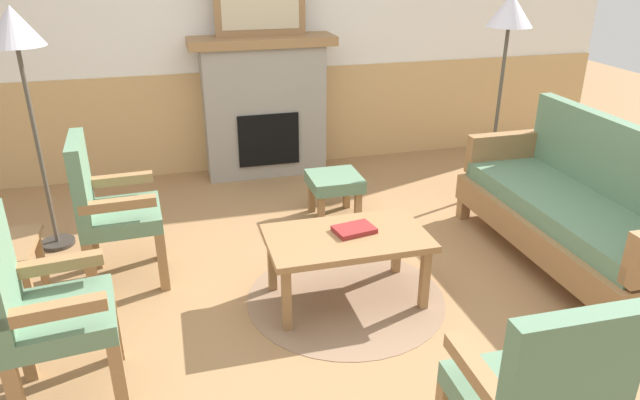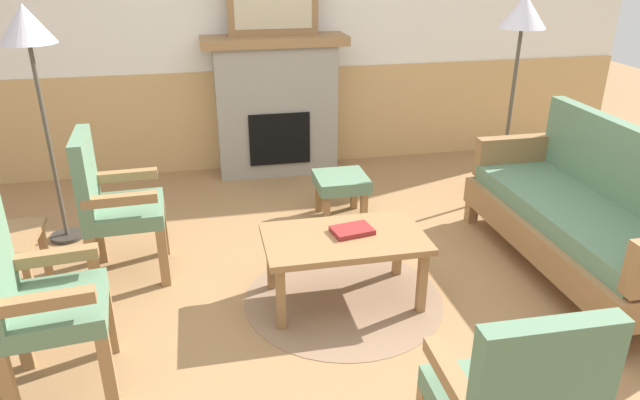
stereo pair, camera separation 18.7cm
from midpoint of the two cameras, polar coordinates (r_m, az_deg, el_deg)
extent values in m
plane|color=#997047|center=(3.61, -0.04, -10.24)|extent=(14.00, 14.00, 0.00)
cube|color=white|center=(5.58, -7.29, 16.77)|extent=(7.20, 0.12, 2.70)
cube|color=tan|center=(5.69, -6.73, 7.91)|extent=(7.20, 0.02, 0.95)
cube|color=gray|center=(5.48, -6.50, 8.67)|extent=(1.10, 0.36, 1.20)
cube|color=black|center=(5.36, -6.06, 5.89)|extent=(0.56, 0.02, 0.48)
cube|color=olive|center=(5.35, -6.82, 15.30)|extent=(1.30, 0.44, 0.08)
cube|color=olive|center=(5.31, -7.00, 18.71)|extent=(0.80, 0.03, 0.56)
cube|color=beige|center=(5.29, -6.97, 18.70)|extent=(0.68, 0.01, 0.44)
cube|color=olive|center=(4.76, 12.85, -0.83)|extent=(0.08, 0.08, 0.16)
cube|color=olive|center=(3.57, 25.33, -11.72)|extent=(0.08, 0.08, 0.16)
cube|color=olive|center=(5.06, 18.90, -0.07)|extent=(0.08, 0.08, 0.16)
cube|color=olive|center=(4.21, 21.89, -2.74)|extent=(0.70, 1.80, 0.20)
cube|color=#5B7F60|center=(4.14, 22.23, -0.76)|extent=(0.60, 1.70, 0.12)
cube|color=#5B7F60|center=(4.22, 26.16, 3.54)|extent=(0.10, 1.70, 0.50)
cube|color=olive|center=(4.75, 16.51, 4.56)|extent=(0.60, 0.10, 0.30)
cube|color=olive|center=(3.30, -4.97, -9.77)|extent=(0.05, 0.05, 0.40)
cube|color=olive|center=(3.51, 8.76, -7.71)|extent=(0.05, 0.05, 0.40)
cube|color=olive|center=(3.67, -6.23, -6.06)|extent=(0.05, 0.05, 0.40)
cube|color=olive|center=(3.86, 6.20, -4.45)|extent=(0.05, 0.05, 0.40)
cube|color=olive|center=(3.45, 1.12, -3.79)|extent=(0.96, 0.56, 0.04)
cylinder|color=#896B51|center=(3.66, 1.06, -9.58)|extent=(1.23, 1.23, 0.01)
cube|color=maroon|center=(3.48, 1.85, -2.94)|extent=(0.26, 0.20, 0.03)
cube|color=olive|center=(4.47, -1.08, -1.16)|extent=(0.05, 0.05, 0.26)
cube|color=olive|center=(4.55, 2.59, -0.75)|extent=(0.05, 0.05, 0.26)
cube|color=olive|center=(4.74, -1.97, 0.32)|extent=(0.05, 0.05, 0.26)
cube|color=olive|center=(4.81, 1.52, 0.69)|extent=(0.05, 0.05, 0.26)
cube|color=#5B7F60|center=(4.57, 0.27, 1.86)|extent=(0.40, 0.40, 0.10)
cube|color=olive|center=(4.18, -16.88, -3.10)|extent=(0.06, 0.06, 0.40)
cube|color=olive|center=(3.81, -16.63, -5.84)|extent=(0.06, 0.06, 0.40)
cube|color=olive|center=(4.21, -22.58, -3.78)|extent=(0.06, 0.06, 0.40)
cube|color=olive|center=(3.84, -22.91, -6.58)|extent=(0.06, 0.06, 0.40)
cube|color=#5B7F60|center=(3.89, -20.26, -1.53)|extent=(0.50, 0.50, 0.10)
cube|color=#5B7F60|center=(3.80, -23.86, 2.06)|extent=(0.10, 0.48, 0.48)
cube|color=olive|center=(4.02, -20.56, 1.86)|extent=(0.44, 0.09, 0.06)
cube|color=olive|center=(3.64, -20.69, -0.43)|extent=(0.44, 0.09, 0.06)
cube|color=olive|center=(3.29, -21.25, -11.60)|extent=(0.07, 0.07, 0.40)
cube|color=olive|center=(2.95, -21.01, -16.13)|extent=(0.07, 0.07, 0.40)
cube|color=olive|center=(3.34, -28.56, -12.50)|extent=(0.07, 0.07, 0.40)
cube|color=#5B7F60|center=(3.00, -25.88, -10.43)|extent=(0.53, 0.53, 0.10)
cube|color=olive|center=(3.10, -26.26, -5.76)|extent=(0.44, 0.12, 0.06)
cube|color=olive|center=(2.74, -26.72, -9.77)|extent=(0.44, 0.12, 0.06)
cube|color=#5B7F60|center=(2.09, 21.07, -15.96)|extent=(0.48, 0.09, 0.48)
cube|color=olive|center=(2.20, 13.00, -16.52)|extent=(0.08, 0.44, 0.06)
cube|color=olive|center=(2.39, 22.13, -14.18)|extent=(0.08, 0.44, 0.06)
cube|color=olive|center=(3.84, -26.85, -6.27)|extent=(0.04, 0.04, 0.52)
cube|color=olive|center=(3.54, -27.83, -9.11)|extent=(0.04, 0.04, 0.52)
cylinder|color=#332D28|center=(5.30, 15.20, 0.75)|extent=(0.24, 0.24, 0.03)
cylinder|color=#4C473D|center=(5.08, 16.06, 8.19)|extent=(0.03, 0.03, 1.40)
cone|color=silver|center=(4.93, 17.19, 17.44)|extent=(0.36, 0.36, 0.25)
cylinder|color=#332D28|center=(4.72, -25.45, -3.83)|extent=(0.24, 0.24, 0.03)
cylinder|color=#4C473D|center=(4.46, -27.05, 4.36)|extent=(0.03, 0.03, 1.40)
cone|color=silver|center=(4.29, -29.15, 14.76)|extent=(0.36, 0.36, 0.25)
camera|label=1|loc=(0.09, -91.48, -0.65)|focal=32.50mm
camera|label=2|loc=(0.09, 88.52, 0.65)|focal=32.50mm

